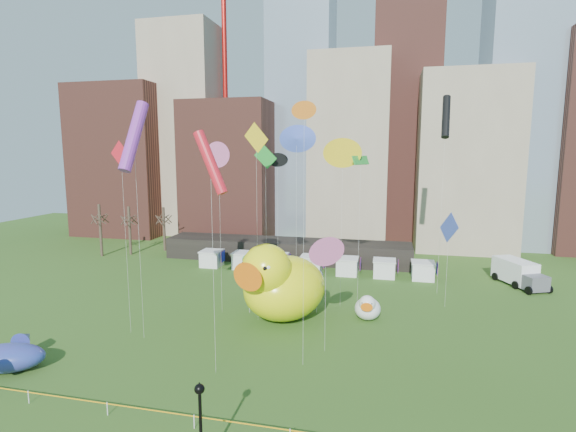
% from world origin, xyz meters
% --- Properties ---
extents(ground, '(160.00, 160.00, 0.00)m').
position_xyz_m(ground, '(0.00, 0.00, 0.00)').
color(ground, '#33561B').
rests_on(ground, ground).
extents(skyline, '(101.00, 23.00, 68.00)m').
position_xyz_m(skyline, '(2.25, 61.06, 21.44)').
color(skyline, brown).
rests_on(skyline, ground).
extents(pavilion, '(38.00, 6.00, 3.20)m').
position_xyz_m(pavilion, '(-4.00, 42.00, 1.60)').
color(pavilion, black).
rests_on(pavilion, ground).
extents(vendor_tents, '(33.24, 2.80, 2.40)m').
position_xyz_m(vendor_tents, '(1.02, 36.00, 1.11)').
color(vendor_tents, white).
rests_on(vendor_tents, ground).
extents(bare_trees, '(8.44, 6.44, 8.50)m').
position_xyz_m(bare_trees, '(-30.17, 40.54, 4.01)').
color(bare_trees, '#382B21').
rests_on(bare_trees, ground).
extents(caution_tape, '(50.00, 0.06, 0.90)m').
position_xyz_m(caution_tape, '(0.00, 0.00, 0.68)').
color(caution_tape, white).
rests_on(caution_tape, ground).
extents(big_duck, '(10.78, 11.73, 8.17)m').
position_xyz_m(big_duck, '(1.00, 18.05, 3.75)').
color(big_duck, '#FEFF0D').
rests_on(big_duck, ground).
extents(small_duck, '(2.67, 3.59, 2.77)m').
position_xyz_m(small_duck, '(9.49, 20.03, 1.27)').
color(small_duck, white).
rests_on(small_duck, ground).
extents(seahorse_green, '(1.75, 2.00, 6.38)m').
position_xyz_m(seahorse_green, '(-2.69, 19.13, 4.64)').
color(seahorse_green, silver).
rests_on(seahorse_green, ground).
extents(seahorse_purple, '(1.53, 1.73, 4.66)m').
position_xyz_m(seahorse_purple, '(4.18, 20.77, 3.16)').
color(seahorse_purple, silver).
rests_on(seahorse_purple, ground).
extents(whale_inflatable, '(6.18, 6.93, 2.43)m').
position_xyz_m(whale_inflatable, '(-17.12, 3.52, 1.11)').
color(whale_inflatable, '#3C3592').
rests_on(whale_inflatable, ground).
extents(lamppost, '(0.53, 0.53, 5.13)m').
position_xyz_m(lamppost, '(2.01, -3.35, 3.14)').
color(lamppost, black).
rests_on(lamppost, footpath).
extents(box_truck, '(5.42, 7.82, 3.13)m').
position_xyz_m(box_truck, '(27.58, 36.04, 1.61)').
color(box_truck, white).
rests_on(box_truck, ground).
extents(kite_0, '(2.84, 1.43, 18.31)m').
position_xyz_m(kite_0, '(-1.31, 6.61, 15.97)').
color(kite_0, silver).
rests_on(kite_0, ground).
extents(kite_1, '(1.93, 1.91, 9.88)m').
position_xyz_m(kite_1, '(6.29, 12.16, 8.67)').
color(kite_1, silver).
rests_on(kite_1, ground).
extents(kite_2, '(1.55, 0.76, 16.68)m').
position_xyz_m(kite_2, '(-1.26, 25.79, 15.82)').
color(kite_2, silver).
rests_on(kite_2, ground).
extents(kite_3, '(1.64, 2.88, 16.38)m').
position_xyz_m(kite_3, '(8.29, 22.68, 15.83)').
color(kite_3, silver).
rests_on(kite_3, ground).
extents(kite_4, '(2.98, 1.59, 18.21)m').
position_xyz_m(kite_4, '(6.40, 23.26, 16.66)').
color(kite_4, silver).
rests_on(kite_4, ground).
extents(kite_5, '(2.91, 1.13, 19.62)m').
position_xyz_m(kite_5, '(1.50, 23.17, 18.15)').
color(kite_5, silver).
rests_on(kite_5, ground).
extents(kite_6, '(1.34, 0.50, 20.43)m').
position_xyz_m(kite_6, '(4.94, 9.37, 19.59)').
color(kite_6, silver).
rests_on(kite_6, ground).
extents(kite_7, '(1.61, 3.74, 21.13)m').
position_xyz_m(kite_7, '(-10.13, 11.11, 18.05)').
color(kite_7, silver).
rests_on(kite_7, ground).
extents(kite_8, '(2.49, 0.76, 17.76)m').
position_xyz_m(kite_8, '(-11.98, 11.89, 16.13)').
color(kite_8, silver).
rests_on(kite_8, ground).
extents(kite_9, '(2.39, 1.58, 17.79)m').
position_xyz_m(kite_9, '(-5.59, 18.78, 16.48)').
color(kite_9, silver).
rests_on(kite_9, ground).
extents(kite_10, '(1.15, 3.01, 23.21)m').
position_xyz_m(kite_10, '(17.23, 30.14, 20.69)').
color(kite_10, silver).
rests_on(kite_10, ground).
extents(kite_11, '(2.20, 1.54, 17.56)m').
position_xyz_m(kite_11, '(-2.20, 24.10, 15.92)').
color(kite_11, silver).
rests_on(kite_11, ground).
extents(kite_12, '(2.71, 1.15, 19.56)m').
position_xyz_m(kite_12, '(-1.27, 17.62, 17.78)').
color(kite_12, silver).
rests_on(kite_12, ground).
extents(kite_13, '(1.51, 3.04, 10.50)m').
position_xyz_m(kite_13, '(17.58, 25.57, 8.76)').
color(kite_13, silver).
rests_on(kite_13, ground).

